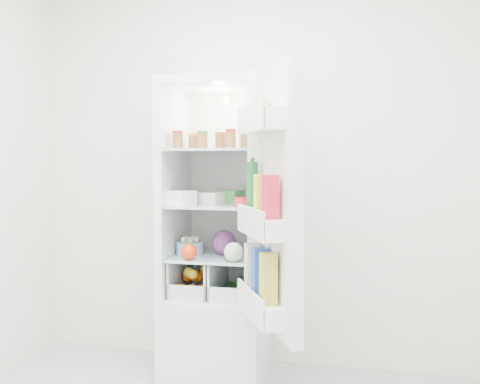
% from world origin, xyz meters
% --- Properties ---
extents(room_walls, '(3.02, 3.02, 2.61)m').
position_xyz_m(room_walls, '(0.00, 0.00, 1.59)').
color(room_walls, silver).
rests_on(room_walls, ground).
extents(refrigerator, '(0.60, 0.60, 1.80)m').
position_xyz_m(refrigerator, '(-0.20, 1.25, 0.67)').
color(refrigerator, white).
rests_on(refrigerator, ground).
extents(shelf_low, '(0.49, 0.53, 0.01)m').
position_xyz_m(shelf_low, '(-0.20, 1.19, 0.74)').
color(shelf_low, silver).
rests_on(shelf_low, refrigerator).
extents(shelf_mid, '(0.49, 0.53, 0.02)m').
position_xyz_m(shelf_mid, '(-0.20, 1.19, 1.05)').
color(shelf_mid, silver).
rests_on(shelf_mid, refrigerator).
extents(shelf_top, '(0.49, 0.53, 0.02)m').
position_xyz_m(shelf_top, '(-0.20, 1.19, 1.38)').
color(shelf_top, silver).
rests_on(shelf_top, refrigerator).
extents(crisper_left, '(0.23, 0.46, 0.22)m').
position_xyz_m(crisper_left, '(-0.32, 1.19, 0.61)').
color(crisper_left, silver).
rests_on(crisper_left, refrigerator).
extents(crisper_right, '(0.23, 0.46, 0.22)m').
position_xyz_m(crisper_right, '(-0.08, 1.19, 0.61)').
color(crisper_right, silver).
rests_on(crisper_right, refrigerator).
extents(condiment_jars, '(0.46, 0.32, 0.08)m').
position_xyz_m(condiment_jars, '(-0.22, 1.10, 1.43)').
color(condiment_jars, '#B21919').
rests_on(condiment_jars, shelf_top).
extents(squeeze_bottle, '(0.06, 0.06, 0.16)m').
position_xyz_m(squeeze_bottle, '(-0.04, 1.17, 1.47)').
color(squeeze_bottle, silver).
rests_on(squeeze_bottle, shelf_top).
extents(tub_white, '(0.17, 0.17, 0.09)m').
position_xyz_m(tub_white, '(-0.37, 1.02, 1.10)').
color(tub_white, white).
rests_on(tub_white, shelf_mid).
extents(tub_cream, '(0.15, 0.15, 0.07)m').
position_xyz_m(tub_cream, '(-0.22, 1.16, 1.09)').
color(tub_cream, white).
rests_on(tub_cream, shelf_mid).
extents(tin_red, '(0.10, 0.10, 0.05)m').
position_xyz_m(tin_red, '(-0.01, 1.01, 1.08)').
color(tin_red, red).
rests_on(tin_red, shelf_mid).
extents(foil_tray, '(0.20, 0.18, 0.04)m').
position_xyz_m(foil_tray, '(-0.36, 1.37, 1.08)').
color(foil_tray, silver).
rests_on(foil_tray, shelf_mid).
extents(tub_green, '(0.13, 0.15, 0.08)m').
position_xyz_m(tub_green, '(-0.12, 1.26, 1.10)').
color(tub_green, '#439344').
rests_on(tub_green, shelf_mid).
extents(red_cabbage, '(0.15, 0.15, 0.15)m').
position_xyz_m(red_cabbage, '(-0.16, 1.19, 0.82)').
color(red_cabbage, '#551D51').
rests_on(red_cabbage, shelf_low).
extents(bell_pepper, '(0.09, 0.09, 0.09)m').
position_xyz_m(bell_pepper, '(-0.31, 0.97, 0.79)').
color(bell_pepper, red).
rests_on(bell_pepper, shelf_low).
extents(mushroom_bowl, '(0.17, 0.17, 0.08)m').
position_xyz_m(mushroom_bowl, '(-0.36, 1.15, 0.79)').
color(mushroom_bowl, '#7EAEBD').
rests_on(mushroom_bowl, shelf_low).
extents(salad_bag, '(0.11, 0.11, 0.11)m').
position_xyz_m(salad_bag, '(-0.04, 0.97, 0.80)').
color(salad_bag, '#B8DAA4').
rests_on(salad_bag, shelf_low).
extents(citrus_pile, '(0.20, 0.24, 0.16)m').
position_xyz_m(citrus_pile, '(-0.32, 1.13, 0.59)').
color(citrus_pile, '#FF640D').
rests_on(citrus_pile, refrigerator).
extents(veg_pile, '(0.16, 0.30, 0.10)m').
position_xyz_m(veg_pile, '(-0.07, 1.18, 0.56)').
color(veg_pile, '#1C4A18').
rests_on(veg_pile, refrigerator).
extents(fridge_door, '(0.39, 0.57, 1.30)m').
position_xyz_m(fridge_door, '(0.23, 0.64, 1.09)').
color(fridge_door, white).
rests_on(fridge_door, refrigerator).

